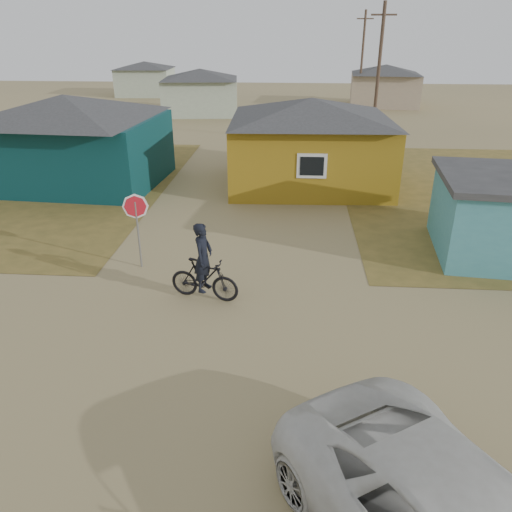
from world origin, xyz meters
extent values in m
plane|color=#978457|center=(0.00, 0.00, 0.00)|extent=(120.00, 120.00, 0.00)
cube|color=#092F32|center=(-8.50, 13.50, 1.50)|extent=(8.40, 6.54, 3.00)
pyramid|color=#303032|center=(-8.50, 13.50, 3.50)|extent=(8.93, 7.08, 1.00)
cube|color=olive|center=(2.50, 14.00, 1.50)|extent=(7.21, 6.24, 3.00)
pyramid|color=#303032|center=(2.50, 14.00, 3.45)|extent=(7.72, 6.76, 0.90)
cube|color=silver|center=(2.50, 10.97, 1.65)|extent=(1.20, 0.06, 1.00)
cube|color=black|center=(2.50, 10.94, 1.65)|extent=(0.95, 0.04, 0.75)
cube|color=#AAB69D|center=(-6.00, 34.00, 1.40)|extent=(6.49, 5.60, 2.80)
pyramid|color=#303032|center=(-6.00, 34.00, 3.20)|extent=(7.04, 6.15, 0.80)
cube|color=tan|center=(10.00, 40.00, 1.40)|extent=(6.41, 5.50, 2.80)
pyramid|color=#303032|center=(10.00, 40.00, 3.20)|extent=(6.95, 6.05, 0.80)
cube|color=#AAB69D|center=(-14.00, 46.00, 1.35)|extent=(5.75, 5.28, 2.70)
pyramid|color=#303032|center=(-14.00, 46.00, 3.05)|extent=(6.28, 5.81, 0.70)
cylinder|color=#4F3C2F|center=(6.50, 22.00, 4.00)|extent=(0.20, 0.20, 8.00)
cube|color=#4F3C2F|center=(6.50, 22.00, 7.30)|extent=(1.40, 0.10, 0.10)
cylinder|color=#4F3C2F|center=(7.50, 38.00, 4.00)|extent=(0.20, 0.20, 8.00)
cube|color=#4F3C2F|center=(7.50, 38.00, 7.30)|extent=(1.40, 0.10, 0.10)
cylinder|color=gray|center=(-2.83, 4.79, 1.05)|extent=(0.06, 0.06, 2.10)
imported|color=black|center=(-0.55, 2.98, 0.58)|extent=(2.00, 0.96, 1.16)
imported|color=black|center=(-0.55, 2.98, 1.22)|extent=(0.60, 0.78, 1.90)
camera|label=1|loc=(1.68, -8.73, 6.73)|focal=35.00mm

